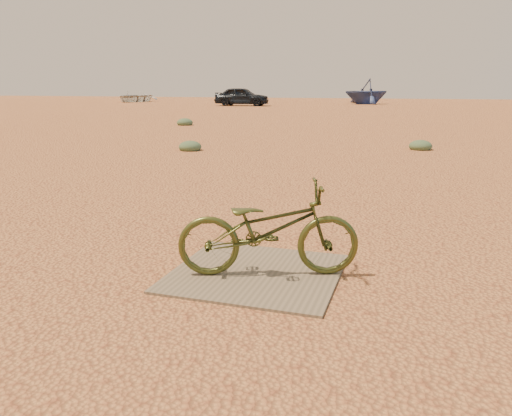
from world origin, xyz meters
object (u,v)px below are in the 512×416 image
(car, at_px, (242,96))
(boat_near_left, at_px, (134,97))
(boat_far_left, at_px, (366,91))
(plywood_board, at_px, (256,273))
(bicycle, at_px, (268,229))

(car, distance_m, boat_near_left, 14.35)
(boat_far_left, bearing_deg, boat_near_left, -126.68)
(plywood_board, height_order, boat_near_left, boat_near_left)
(boat_far_left, bearing_deg, car, -92.65)
(plywood_board, relative_size, car, 0.33)
(boat_far_left, bearing_deg, bicycle, -34.17)
(plywood_board, height_order, bicycle, bicycle)
(plywood_board, distance_m, bicycle, 0.42)
(boat_near_left, bearing_deg, plywood_board, -57.20)
(boat_near_left, height_order, boat_far_left, boat_far_left)
(bicycle, bearing_deg, boat_near_left, 13.21)
(bicycle, distance_m, car, 36.12)
(bicycle, height_order, car, car)
(boat_near_left, xyz_separation_m, boat_far_left, (22.10, 0.82, 0.57))
(car, relative_size, boat_near_left, 0.87)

